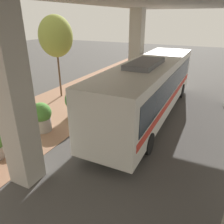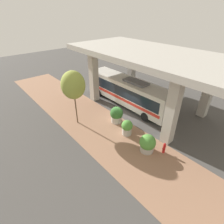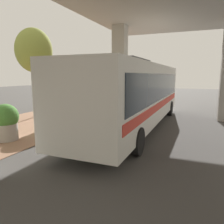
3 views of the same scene
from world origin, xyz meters
name	(u,v)px [view 2 (image 2 of 3)]	position (x,y,z in m)	size (l,w,h in m)	color
ground_plane	(121,118)	(0.00, 0.00, 0.00)	(80.00, 80.00, 0.00)	#474442
sidewalk_strip	(100,128)	(-3.00, 0.00, 0.01)	(6.00, 40.00, 0.02)	#936B51
overpass	(149,59)	(4.00, 0.00, 5.99)	(9.40, 19.42, 6.82)	#ADA89E
bus	(128,90)	(2.83, 1.86, 1.92)	(2.77, 12.39, 3.54)	silver
fire_hydrant	(164,148)	(-1.02, -6.47, 0.52)	(0.47, 0.23, 1.04)	#B21919
planter_front	(117,115)	(-0.94, -0.29, 0.91)	(1.40, 1.40, 1.82)	#ADA89E
planter_middle	(148,144)	(-1.94, -5.37, 0.81)	(1.41, 1.41, 1.66)	#ADA89E
planter_back	(127,127)	(-1.63, -2.57, 0.82)	(1.09, 1.09, 1.59)	#ADA89E
street_tree_near	(73,85)	(-4.25, 2.37, 4.38)	(2.36, 2.36, 5.80)	brown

